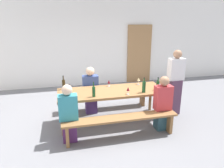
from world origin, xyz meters
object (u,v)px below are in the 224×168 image
Objects in this scene: wine_glass_0 at (163,87)px; wine_bottle_4 at (158,85)px; wine_bottle_1 at (70,93)px; wine_glass_3 at (109,82)px; bench_far at (105,96)px; wooden_door at (139,54)px; tasting_table at (112,93)px; bench_near at (121,121)px; wine_glass_2 at (128,89)px; seated_guest_near_0 at (69,115)px; seated_guest_far_0 at (91,91)px; wine_bottle_2 at (64,84)px; wine_bottle_3 at (94,91)px; seated_guest_near_1 at (163,104)px; wine_glass_1 at (139,80)px; wine_bottle_0 at (144,87)px; standing_host at (175,84)px.

wine_bottle_4 is at bearing 99.78° from wine_glass_0.
wine_bottle_1 is 1.11m from wine_glass_3.
bench_far is 1.62m from wine_glass_0.
wooden_door reaches higher than tasting_table.
tasting_table is 7.87× the size of wine_bottle_1.
wine_glass_2 reaches higher than bench_near.
seated_guest_near_0 is 1.32m from seated_guest_far_0.
wine_glass_2 is (-0.74, -0.14, 0.00)m from wine_bottle_4.
wine_bottle_2 is 1.95× the size of wine_glass_2.
wine_glass_3 is at bearing 53.18° from wine_bottle_3.
seated_guest_near_0 is at bearing -174.11° from wine_glass_0.
seated_guest_near_1 reaches higher than wine_bottle_2.
bench_near and bench_far have the same top height.
bench_near is 13.50× the size of wine_glass_1.
wine_bottle_4 is at bearing -10.11° from tasting_table.
wine_bottle_0 is 1.15× the size of wine_bottle_4.
wine_glass_2 is at bearing -77.94° from seated_guest_near_0.
seated_guest_near_0 is (0.05, -0.93, -0.33)m from wine_bottle_2.
wooden_door reaches higher than wine_bottle_3.
bench_far is at bearing 35.42° from seated_guest_near_1.
wine_bottle_4 is 1.71× the size of wine_glass_1.
wine_bottle_3 is 1.79× the size of wine_glass_0.
standing_host is at bearing -5.92° from wine_bottle_2.
standing_host is (2.58, 0.66, 0.23)m from seated_guest_near_0.
seated_guest_far_0 reaches higher than wine_bottle_1.
wine_glass_2 is at bearing -1.35° from wine_bottle_1.
seated_guest_near_0 is (-2.04, -0.21, -0.33)m from wine_glass_0.
wine_bottle_0 is at bearing 49.98° from seated_guest_far_0.
bench_near is 0.98m from seated_guest_near_1.
wine_bottle_0 is (0.64, -1.02, 0.51)m from bench_far.
wine_glass_0 is at bearing -3.48° from wine_bottle_3.
wine_glass_2 is 0.10× the size of standing_host.
wooden_door is at bearing 78.05° from wine_glass_0.
seated_guest_far_0 is at bearing -159.44° from bench_far.
bench_far is at bearing 133.03° from wine_glass_0.
seated_guest_near_1 reaches higher than wine_glass_0.
wine_bottle_4 is 0.55m from wine_glass_1.
standing_host reaches higher than wine_glass_0.
seated_guest_near_0 is at bearing -168.40° from wine_bottle_4.
wine_glass_1 is 0.15× the size of seated_guest_near_0.
wine_glass_0 is at bearing -13.67° from wine_bottle_0.
standing_host is at bearing 26.92° from bench_near.
standing_host is (0.58, 0.25, -0.08)m from wine_bottle_4.
seated_guest_near_0 reaches higher than wine_glass_2.
seated_guest_far_0 is (-1.41, 0.77, -0.29)m from wine_bottle_4.
seated_guest_near_1 is at bearing -115.45° from wine_glass_0.
wine_bottle_4 is (2.05, -0.52, -0.01)m from wine_bottle_2.
wine_bottle_3 reaches higher than tasting_table.
seated_guest_near_1 is (-0.07, -0.41, -0.30)m from wine_bottle_4.
wine_glass_3 reaches higher than bench_near.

